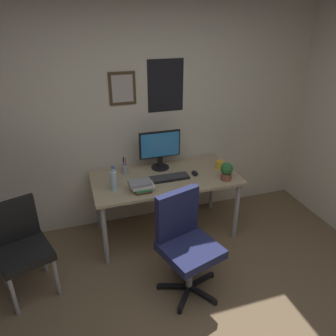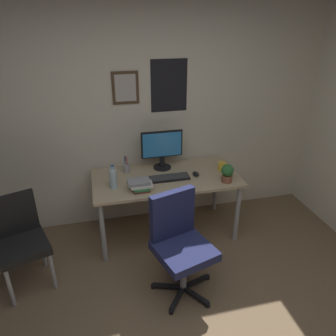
{
  "view_description": "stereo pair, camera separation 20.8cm",
  "coord_description": "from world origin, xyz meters",
  "px_view_note": "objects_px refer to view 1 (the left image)",
  "views": [
    {
      "loc": [
        -0.72,
        -1.27,
        2.33
      ],
      "look_at": [
        0.19,
        1.59,
        0.87
      ],
      "focal_mm": 34.83,
      "sensor_mm": 36.0,
      "label": 1
    },
    {
      "loc": [
        -0.52,
        -1.33,
        2.33
      ],
      "look_at": [
        0.19,
        1.59,
        0.87
      ],
      "focal_mm": 34.83,
      "sensor_mm": 36.0,
      "label": 2
    }
  ],
  "objects_px": {
    "keyboard": "(169,178)",
    "book_stack_left": "(142,186)",
    "monitor": "(160,148)",
    "coffee_mug_near": "(220,165)",
    "computer_mouse": "(195,173)",
    "water_bottle": "(114,180)",
    "potted_plant": "(226,171)",
    "office_chair": "(185,239)",
    "side_chair": "(21,244)",
    "pen_cup": "(125,169)"
  },
  "relations": [
    {
      "from": "monitor",
      "to": "coffee_mug_near",
      "type": "height_order",
      "value": "monitor"
    },
    {
      "from": "office_chair",
      "to": "potted_plant",
      "type": "xyz_separation_m",
      "value": [
        0.66,
        0.57,
        0.3
      ]
    },
    {
      "from": "coffee_mug_near",
      "to": "pen_cup",
      "type": "xyz_separation_m",
      "value": [
        -1.04,
        0.2,
        0.01
      ]
    },
    {
      "from": "computer_mouse",
      "to": "pen_cup",
      "type": "xyz_separation_m",
      "value": [
        -0.72,
        0.25,
        0.04
      ]
    },
    {
      "from": "water_bottle",
      "to": "monitor",
      "type": "bearing_deg",
      "value": 30.8
    },
    {
      "from": "coffee_mug_near",
      "to": "pen_cup",
      "type": "relative_size",
      "value": 0.62
    },
    {
      "from": "coffee_mug_near",
      "to": "pen_cup",
      "type": "distance_m",
      "value": 1.06
    },
    {
      "from": "computer_mouse",
      "to": "pen_cup",
      "type": "distance_m",
      "value": 0.76
    },
    {
      "from": "side_chair",
      "to": "coffee_mug_near",
      "type": "relative_size",
      "value": 7.1
    },
    {
      "from": "office_chair",
      "to": "side_chair",
      "type": "height_order",
      "value": "office_chair"
    },
    {
      "from": "keyboard",
      "to": "water_bottle",
      "type": "relative_size",
      "value": 1.7
    },
    {
      "from": "book_stack_left",
      "to": "pen_cup",
      "type": "bearing_deg",
      "value": 101.4
    },
    {
      "from": "pen_cup",
      "to": "book_stack_left",
      "type": "bearing_deg",
      "value": -78.6
    },
    {
      "from": "computer_mouse",
      "to": "coffee_mug_near",
      "type": "bearing_deg",
      "value": 9.36
    },
    {
      "from": "potted_plant",
      "to": "book_stack_left",
      "type": "bearing_deg",
      "value": 177.53
    },
    {
      "from": "water_bottle",
      "to": "potted_plant",
      "type": "height_order",
      "value": "water_bottle"
    },
    {
      "from": "potted_plant",
      "to": "pen_cup",
      "type": "xyz_separation_m",
      "value": [
        -0.98,
        0.47,
        -0.05
      ]
    },
    {
      "from": "monitor",
      "to": "potted_plant",
      "type": "relative_size",
      "value": 2.36
    },
    {
      "from": "side_chair",
      "to": "computer_mouse",
      "type": "xyz_separation_m",
      "value": [
        1.77,
        0.37,
        0.24
      ]
    },
    {
      "from": "side_chair",
      "to": "potted_plant",
      "type": "height_order",
      "value": "potted_plant"
    },
    {
      "from": "monitor",
      "to": "computer_mouse",
      "type": "relative_size",
      "value": 4.18
    },
    {
      "from": "coffee_mug_near",
      "to": "book_stack_left",
      "type": "bearing_deg",
      "value": -166.7
    },
    {
      "from": "potted_plant",
      "to": "water_bottle",
      "type": "bearing_deg",
      "value": 172.99
    },
    {
      "from": "computer_mouse",
      "to": "book_stack_left",
      "type": "xyz_separation_m",
      "value": [
        -0.63,
        -0.17,
        0.04
      ]
    },
    {
      "from": "office_chair",
      "to": "water_bottle",
      "type": "height_order",
      "value": "water_bottle"
    },
    {
      "from": "monitor",
      "to": "keyboard",
      "type": "xyz_separation_m",
      "value": [
        0.01,
        -0.28,
        -0.23
      ]
    },
    {
      "from": "side_chair",
      "to": "monitor",
      "type": "relative_size",
      "value": 1.9
    },
    {
      "from": "computer_mouse",
      "to": "coffee_mug_near",
      "type": "height_order",
      "value": "coffee_mug_near"
    },
    {
      "from": "side_chair",
      "to": "book_stack_left",
      "type": "relative_size",
      "value": 3.61
    },
    {
      "from": "computer_mouse",
      "to": "water_bottle",
      "type": "distance_m",
      "value": 0.89
    },
    {
      "from": "computer_mouse",
      "to": "book_stack_left",
      "type": "height_order",
      "value": "book_stack_left"
    },
    {
      "from": "office_chair",
      "to": "monitor",
      "type": "height_order",
      "value": "monitor"
    },
    {
      "from": "keyboard",
      "to": "book_stack_left",
      "type": "distance_m",
      "value": 0.37
    },
    {
      "from": "monitor",
      "to": "computer_mouse",
      "type": "height_order",
      "value": "monitor"
    },
    {
      "from": "office_chair",
      "to": "keyboard",
      "type": "distance_m",
      "value": 0.8
    },
    {
      "from": "side_chair",
      "to": "book_stack_left",
      "type": "height_order",
      "value": "side_chair"
    },
    {
      "from": "computer_mouse",
      "to": "keyboard",
      "type": "bearing_deg",
      "value": -178.04
    },
    {
      "from": "pen_cup",
      "to": "potted_plant",
      "type": "bearing_deg",
      "value": -25.33
    },
    {
      "from": "monitor",
      "to": "book_stack_left",
      "type": "xyz_separation_m",
      "value": [
        -0.32,
        -0.44,
        -0.18
      ]
    },
    {
      "from": "side_chair",
      "to": "monitor",
      "type": "height_order",
      "value": "monitor"
    },
    {
      "from": "office_chair",
      "to": "monitor",
      "type": "bearing_deg",
      "value": 85.52
    },
    {
      "from": "computer_mouse",
      "to": "monitor",
      "type": "bearing_deg",
      "value": 138.93
    },
    {
      "from": "computer_mouse",
      "to": "potted_plant",
      "type": "bearing_deg",
      "value": -38.4
    },
    {
      "from": "coffee_mug_near",
      "to": "potted_plant",
      "type": "bearing_deg",
      "value": -101.55
    },
    {
      "from": "side_chair",
      "to": "coffee_mug_near",
      "type": "height_order",
      "value": "side_chair"
    },
    {
      "from": "pen_cup",
      "to": "side_chair",
      "type": "bearing_deg",
      "value": -149.06
    },
    {
      "from": "monitor",
      "to": "computer_mouse",
      "type": "xyz_separation_m",
      "value": [
        0.31,
        -0.27,
        -0.22
      ]
    },
    {
      "from": "water_bottle",
      "to": "book_stack_left",
      "type": "xyz_separation_m",
      "value": [
        0.25,
        -0.1,
        -0.05
      ]
    },
    {
      "from": "water_bottle",
      "to": "keyboard",
      "type": "bearing_deg",
      "value": 5.77
    },
    {
      "from": "potted_plant",
      "to": "keyboard",
      "type": "bearing_deg",
      "value": 160.49
    }
  ]
}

